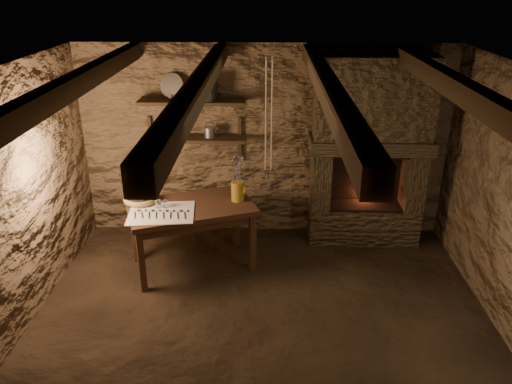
{
  "coord_description": "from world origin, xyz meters",
  "views": [
    {
      "loc": [
        0.04,
        -3.89,
        3.11
      ],
      "look_at": [
        -0.08,
        0.9,
        1.02
      ],
      "focal_mm": 35.0,
      "sensor_mm": 36.0,
      "label": 1
    }
  ],
  "objects_px": {
    "stoneware_jug": "(238,182)",
    "red_pot": "(381,189)",
    "wooden_bowl": "(141,199)",
    "iron_stockpot": "(207,92)",
    "work_table": "(192,234)"
  },
  "relations": [
    {
      "from": "red_pot",
      "to": "stoneware_jug",
      "type": "bearing_deg",
      "value": -163.39
    },
    {
      "from": "stoneware_jug",
      "to": "iron_stockpot",
      "type": "xyz_separation_m",
      "value": [
        -0.39,
        0.63,
        0.87
      ]
    },
    {
      "from": "stoneware_jug",
      "to": "red_pot",
      "type": "height_order",
      "value": "stoneware_jug"
    },
    {
      "from": "wooden_bowl",
      "to": "red_pot",
      "type": "relative_size",
      "value": 0.7
    },
    {
      "from": "work_table",
      "to": "stoneware_jug",
      "type": "height_order",
      "value": "stoneware_jug"
    },
    {
      "from": "stoneware_jug",
      "to": "wooden_bowl",
      "type": "height_order",
      "value": "stoneware_jug"
    },
    {
      "from": "stoneware_jug",
      "to": "iron_stockpot",
      "type": "relative_size",
      "value": 1.98
    },
    {
      "from": "stoneware_jug",
      "to": "wooden_bowl",
      "type": "distance_m",
      "value": 1.1
    },
    {
      "from": "stoneware_jug",
      "to": "wooden_bowl",
      "type": "relative_size",
      "value": 1.37
    },
    {
      "from": "stoneware_jug",
      "to": "wooden_bowl",
      "type": "xyz_separation_m",
      "value": [
        -1.08,
        -0.09,
        -0.18
      ]
    },
    {
      "from": "work_table",
      "to": "red_pot",
      "type": "distance_m",
      "value": 2.34
    },
    {
      "from": "red_pot",
      "to": "wooden_bowl",
      "type": "bearing_deg",
      "value": -167.92
    },
    {
      "from": "work_table",
      "to": "red_pot",
      "type": "relative_size",
      "value": 2.86
    },
    {
      "from": "stoneware_jug",
      "to": "red_pot",
      "type": "xyz_separation_m",
      "value": [
        1.71,
        0.51,
        -0.29
      ]
    },
    {
      "from": "wooden_bowl",
      "to": "red_pot",
      "type": "height_order",
      "value": "red_pot"
    }
  ]
}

